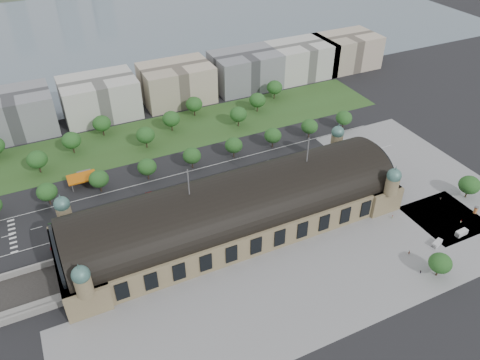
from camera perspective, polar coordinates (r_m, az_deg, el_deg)
name	(u,v)px	position (r m, az deg, el deg)	size (l,w,h in m)	color
ground	(235,228)	(209.36, -0.60, -5.85)	(900.00, 900.00, 0.00)	black
station	(235,210)	(202.68, -0.62, -3.68)	(150.00, 48.40, 44.30)	#857753
plaza_south	(307,289)	(186.18, 8.19, -13.04)	(190.00, 48.00, 0.12)	gray
plaza_east	(413,171)	(260.68, 20.37, 1.01)	(56.00, 100.00, 0.12)	gray
road_slab	(165,193)	(232.08, -9.08, -1.57)	(260.00, 26.00, 0.10)	black
grass_belt	(144,139)	(277.83, -11.64, 4.93)	(300.00, 45.00, 0.10)	#305120
petrol_station	(83,176)	(248.36, -18.54, 0.43)	(14.00, 13.00, 5.05)	#C9610B
lake	(97,32)	(466.25, -17.04, 16.91)	(700.00, 320.00, 0.08)	slate
office_2	(13,114)	(303.42, -25.95, 7.25)	(45.00, 32.00, 24.00)	gray
office_3	(100,98)	(305.16, -16.73, 9.60)	(45.00, 32.00, 24.00)	beige
office_4	(177,83)	(314.93, -7.74, 11.63)	(45.00, 32.00, 24.00)	#C1AF98
office_5	(245,70)	(332.03, 0.64, 13.25)	(45.00, 32.00, 24.00)	gray
office_6	(301,60)	(352.80, 7.43, 14.35)	(45.00, 32.00, 24.00)	beige
office_7	(346,51)	(374.86, 12.81, 15.08)	(45.00, 32.00, 24.00)	#C1AF98
tree_row_2	(47,192)	(235.47, -22.48, -1.35)	(9.60, 9.60, 11.52)	#2D2116
tree_row_3	(99,179)	(236.04, -16.83, 0.12)	(9.60, 9.60, 11.52)	#2D2116
tree_row_4	(147,167)	(239.03, -11.27, 1.57)	(9.60, 9.60, 11.52)	#2D2116
tree_row_5	(192,156)	(244.35, -5.89, 2.96)	(9.60, 9.60, 11.52)	#2D2116
tree_row_6	(234,145)	(251.85, -0.77, 4.25)	(9.60, 9.60, 11.52)	#2D2116
tree_row_7	(273,136)	(261.36, 4.02, 5.42)	(9.60, 9.60, 11.52)	#2D2116
tree_row_8	(310,126)	(272.65, 8.47, 6.48)	(9.60, 9.60, 11.52)	#2D2116
tree_row_9	(344,118)	(285.51, 12.56, 7.40)	(9.60, 9.60, 11.52)	#2D2116
tree_belt_3	(37,159)	(260.59, -23.50, 2.31)	(10.40, 10.40, 12.48)	#2D2116
tree_belt_4	(71,140)	(271.18, -19.87, 4.58)	(10.40, 10.40, 12.48)	#2D2116
tree_belt_5	(102,123)	(283.15, -16.51, 6.64)	(10.40, 10.40, 12.48)	#2D2116
tree_belt_6	(145,135)	(265.16, -11.45, 5.38)	(10.40, 10.40, 12.48)	#2D2116
tree_belt_7	(171,119)	(279.48, -8.39, 7.40)	(10.40, 10.40, 12.48)	#2D2116
tree_belt_8	(194,104)	(294.81, -5.62, 9.19)	(10.40, 10.40, 12.48)	#2D2116
tree_belt_9	(238,114)	(281.45, -0.21, 8.02)	(10.40, 10.40, 12.48)	#2D2116
tree_belt_10	(257,100)	(298.62, 2.13, 9.71)	(10.40, 10.40, 12.48)	#2D2116
tree_belt_11	(275,87)	(316.46, 4.24, 11.20)	(10.40, 10.40, 12.48)	#2D2116
tree_plaza_ne	(469,185)	(247.33, 26.19, -0.54)	(10.00, 10.00, 11.69)	#2D2116
tree_plaza_s	(440,263)	(199.98, 23.23, -9.30)	(9.00, 9.00, 10.64)	#2D2116
traffic_car_3	(151,193)	(231.81, -10.82, -1.61)	(2.09, 5.14, 1.49)	maroon
traffic_car_4	(186,196)	(227.78, -6.63, -1.91)	(1.73, 4.31, 1.47)	#192248
traffic_car_5	(269,162)	(251.18, 3.61, 2.26)	(1.48, 4.23, 1.39)	#56595D
traffic_car_6	(317,154)	(260.58, 9.35, 3.18)	(2.50, 5.41, 1.50)	silver
parked_car_0	(59,246)	(214.02, -21.20, -7.52)	(1.43, 4.11, 1.35)	black
parked_car_1	(55,246)	(214.64, -21.60, -7.49)	(2.27, 4.93, 1.37)	maroon
parked_car_2	(118,227)	(215.54, -14.68, -5.60)	(1.94, 4.77, 1.38)	#181844
parked_car_3	(78,234)	(216.90, -19.10, -6.25)	(1.89, 4.70, 1.60)	#515259
parked_car_4	(166,209)	(220.82, -9.07, -3.53)	(1.68, 4.81, 1.58)	silver
parked_car_5	(125,224)	(216.04, -13.81, -5.28)	(2.65, 5.75, 1.60)	#989CA0
parked_car_6	(178,206)	(222.09, -7.57, -3.12)	(2.07, 5.10, 1.48)	black
bus_west	(160,202)	(224.08, -9.70, -2.69)	(2.60, 11.12, 3.10)	red
bus_mid	(236,179)	(236.16, -0.53, 0.15)	(2.60, 11.12, 3.10)	silver
bus_east	(267,176)	(238.13, 3.27, 0.44)	(2.69, 11.49, 3.20)	silver
van_east	(461,233)	(226.49, 25.34, -5.88)	(5.93, 2.74, 2.50)	silver
van_south	(437,244)	(216.86, 22.84, -7.19)	(5.81, 3.73, 2.34)	#BBBBBE
advertising_column	(476,210)	(241.90, 26.80, -3.26)	(1.91, 1.91, 3.63)	#DD374E
pedestrian_0	(392,217)	(224.81, 18.08, -4.29)	(0.82, 0.47, 1.67)	gray
pedestrian_1	(409,252)	(208.87, 19.92, -8.30)	(0.72, 0.47, 1.97)	gray
pedestrian_2	(441,198)	(244.24, 23.25, -2.07)	(0.80, 0.46, 1.64)	gray
pedestrian_4	(420,272)	(202.44, 21.13, -10.42)	(1.00, 0.43, 1.55)	gray
pedestrian_5	(461,221)	(233.78, 25.34, -4.59)	(0.75, 0.43, 1.54)	gray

